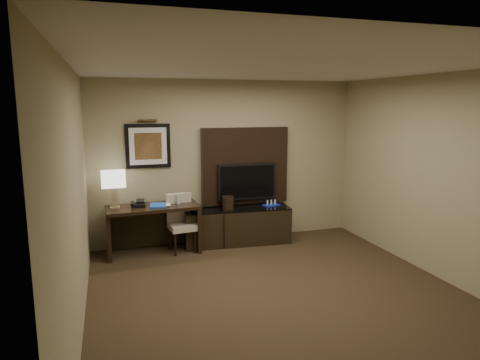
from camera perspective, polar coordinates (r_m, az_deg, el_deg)
name	(u,v)px	position (r m, az deg, el deg)	size (l,w,h in m)	color
floor	(284,301)	(5.31, 5.89, -15.70)	(4.50, 5.00, 0.01)	#302316
ceiling	(289,67)	(4.80, 6.49, 14.79)	(4.50, 5.00, 0.01)	silver
wall_back	(227,161)	(7.21, -1.75, 2.49)	(4.50, 0.01, 2.70)	#978D66
wall_front	(457,268)	(2.85, 26.92, -10.47)	(4.50, 0.01, 2.70)	#978D66
wall_left	(75,202)	(4.50, -21.17, -2.80)	(0.01, 5.00, 2.70)	#978D66
wall_right	(447,179)	(6.12, 25.87, 0.13)	(0.01, 5.00, 2.70)	#978D66
desk	(154,229)	(6.84, -11.41, -6.47)	(1.41, 0.60, 0.75)	black
credenza	(237,226)	(7.17, -0.37, -6.13)	(1.75, 0.49, 0.60)	black
tv_wall_panel	(245,166)	(7.25, 0.67, 1.89)	(1.50, 0.12, 1.30)	black
tv	(247,181)	(7.20, 0.91, -0.19)	(1.00, 0.08, 0.60)	black
artwork	(148,146)	(6.92, -12.17, 4.45)	(0.70, 0.04, 0.70)	black
picture_light	(147,121)	(6.86, -12.26, 7.75)	(0.04, 0.04, 0.30)	#432F15
desk_chair	(182,226)	(6.81, -7.72, -6.10)	(0.40, 0.46, 0.83)	beige
table_lamp	(114,188)	(6.70, -16.47, -1.07)	(0.37, 0.21, 0.60)	#947E5C
desk_phone	(139,203)	(6.73, -13.38, -3.04)	(0.21, 0.19, 0.11)	black
blue_folder	(158,205)	(6.73, -10.85, -3.33)	(0.24, 0.32, 0.02)	#1A4CAC
book	(160,199)	(6.71, -10.66, -2.49)	(0.16, 0.02, 0.22)	tan
water_bottle	(178,199)	(6.79, -8.23, -2.51)	(0.05, 0.05, 0.16)	silver
ice_bucket	(228,203)	(7.01, -1.61, -3.05)	(0.19, 0.19, 0.21)	black
minibar_tray	(271,203)	(7.28, 4.19, -3.05)	(0.27, 0.16, 0.10)	#192FA7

